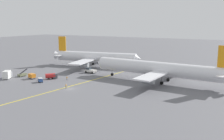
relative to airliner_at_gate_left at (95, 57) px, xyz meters
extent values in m
plane|color=slate|center=(18.44, -44.66, -5.06)|extent=(600.00, 600.00, 0.00)
cube|color=yellow|center=(16.91, -34.66, -5.06)|extent=(13.55, 119.34, 0.01)
cylinder|color=silver|center=(0.46, 0.09, 0.11)|extent=(44.35, 13.96, 5.40)
cone|color=silver|center=(23.29, 4.66, 0.11)|extent=(3.72, 5.42, 4.96)
cone|color=silver|center=(-22.16, -4.44, 0.11)|extent=(4.38, 4.94, 4.32)
cube|color=silver|center=(-1.70, -0.34, -0.70)|extent=(14.98, 44.75, 0.44)
cube|color=silver|center=(-19.71, -3.95, 0.65)|extent=(5.69, 13.38, 0.28)
cube|color=orange|center=(-19.42, -3.89, 6.81)|extent=(4.39, 1.22, 8.01)
cylinder|color=#999EA3|center=(1.72, -12.32, -2.50)|extent=(4.63, 3.37, 2.60)
cylinder|color=#999EA3|center=(-3.16, 12.03, -2.50)|extent=(4.63, 3.37, 2.60)
cylinder|color=slate|center=(-3.35, 2.80, -3.37)|extent=(0.28, 0.28, 2.09)
cylinder|color=black|center=(-3.35, 2.80, -4.41)|extent=(1.38, 0.79, 1.30)
cylinder|color=slate|center=(-2.01, -3.87, -3.37)|extent=(0.28, 0.28, 2.09)
cylinder|color=black|center=(-2.01, -3.87, -4.41)|extent=(1.38, 0.79, 1.30)
cylinder|color=slate|center=(17.78, 3.56, -3.37)|extent=(0.28, 0.28, 2.09)
cylinder|color=black|center=(17.78, 3.56, -4.41)|extent=(1.38, 0.79, 1.30)
cylinder|color=silver|center=(41.72, -18.28, 0.38)|extent=(53.58, 8.45, 5.52)
cone|color=silver|center=(13.89, -16.75, 0.38)|extent=(3.08, 5.22, 5.07)
cube|color=silver|center=(44.39, -18.43, -0.45)|extent=(8.55, 39.52, 0.44)
cube|color=silver|center=(66.86, -19.67, 0.93)|extent=(3.91, 13.16, 0.28)
cylinder|color=#999EA3|center=(43.99, -7.41, -2.25)|extent=(4.34, 2.83, 2.60)
cylinder|color=#999EA3|center=(42.78, -29.34, -2.25)|extent=(4.34, 2.83, 2.60)
cylinder|color=slate|center=(45.20, -21.88, -3.26)|extent=(0.28, 0.28, 2.31)
cylinder|color=black|center=(45.20, -21.88, -4.41)|extent=(1.33, 0.62, 1.30)
cylinder|color=slate|center=(45.57, -15.09, -3.26)|extent=(0.28, 0.28, 2.31)
cylinder|color=black|center=(45.57, -15.09, -4.41)|extent=(1.33, 0.62, 1.30)
cylinder|color=slate|center=(20.41, -17.11, -3.26)|extent=(0.28, 0.28, 2.31)
cylinder|color=black|center=(20.41, -17.11, -4.41)|extent=(1.33, 0.62, 1.30)
cube|color=white|center=(8.11, -16.21, -4.05)|extent=(5.67, 2.98, 1.12)
cube|color=#333D47|center=(6.92, -16.09, -3.04)|extent=(2.15, 2.14, 0.90)
cylinder|color=#4C4C51|center=(12.41, -16.66, -3.94)|extent=(3.20, 0.53, 0.20)
sphere|color=orange|center=(6.92, -16.09, -2.41)|extent=(0.24, 0.24, 0.24)
cylinder|color=black|center=(6.04, -17.22, -4.61)|extent=(0.93, 0.39, 0.90)
cylinder|color=black|center=(6.29, -14.80, -4.61)|extent=(0.93, 0.39, 0.90)
cylinder|color=black|center=(9.94, -17.62, -4.61)|extent=(0.93, 0.39, 0.90)
cylinder|color=black|center=(10.19, -15.20, -4.61)|extent=(0.93, 0.39, 0.90)
cube|color=#2D5199|center=(1.58, -42.22, -4.26)|extent=(2.99, 2.71, 1.00)
cube|color=#B2B2B7|center=(1.58, -42.22, -3.41)|extent=(3.14, 2.85, 0.12)
cylinder|color=black|center=(0.56, -42.37, -4.76)|extent=(0.61, 0.51, 0.60)
cylinder|color=black|center=(1.36, -41.21, -4.76)|extent=(0.61, 0.51, 0.60)
cylinder|color=black|center=(1.80, -43.22, -4.76)|extent=(0.61, 0.51, 0.60)
cylinder|color=black|center=(2.59, -42.07, -4.76)|extent=(0.61, 0.51, 0.60)
cube|color=gray|center=(-16.52, -42.76, -3.66)|extent=(3.21, 3.15, 2.20)
cube|color=silver|center=(-15.08, -44.97, -3.16)|extent=(4.30, 4.83, 3.20)
cylinder|color=black|center=(-16.47, -44.12, -4.76)|extent=(0.49, 0.61, 0.60)
cylinder|color=black|center=(-15.30, -43.35, -4.76)|extent=(0.49, 0.61, 0.60)
cylinder|color=black|center=(-15.65, -45.38, -4.76)|extent=(0.49, 0.61, 0.60)
cylinder|color=black|center=(-14.48, -44.61, -4.76)|extent=(0.49, 0.61, 0.60)
cube|color=#666B4C|center=(-13.69, -37.98, -4.31)|extent=(1.91, 4.05, 0.90)
cube|color=black|center=(-13.72, -37.18, -2.96)|extent=(0.81, 4.25, 1.83)
cylinder|color=black|center=(-14.41, -37.25, -4.76)|extent=(0.22, 0.61, 0.60)
cylinder|color=black|center=(-13.02, -37.21, -4.76)|extent=(0.22, 0.61, 0.60)
cylinder|color=black|center=(-14.37, -38.75, -4.76)|extent=(0.22, 0.61, 0.60)
cylinder|color=black|center=(-12.97, -38.71, -4.76)|extent=(0.22, 0.61, 0.60)
cube|color=slate|center=(-6.24, -39.30, -4.64)|extent=(3.52, 2.69, 0.25)
cube|color=orange|center=(-6.24, -39.30, -3.71)|extent=(3.09, 2.43, 1.60)
cylinder|color=black|center=(-5.39, -38.73, -4.76)|extent=(0.62, 0.30, 0.60)
cylinder|color=black|center=(-5.61, -40.11, -4.76)|extent=(0.62, 0.30, 0.60)
cylinder|color=black|center=(-6.87, -38.49, -4.76)|extent=(0.62, 0.30, 0.60)
cylinder|color=black|center=(-7.09, -39.87, -4.76)|extent=(0.62, 0.30, 0.60)
cylinder|color=red|center=(0.95, -35.84, -3.66)|extent=(4.07, 4.37, 2.00)
cube|color=#4C4C51|center=(2.21, -34.28, -3.86)|extent=(2.50, 2.51, 1.80)
cylinder|color=black|center=(0.88, -34.82, -4.76)|extent=(0.53, 0.59, 0.60)
cylinder|color=black|center=(1.97, -35.70, -4.76)|extent=(0.53, 0.59, 0.60)
cylinder|color=black|center=(-0.06, -35.99, -4.76)|extent=(0.53, 0.59, 0.60)
cylinder|color=black|center=(1.03, -36.87, -4.76)|extent=(0.53, 0.59, 0.60)
cylinder|color=#4C4C51|center=(16.90, -44.74, -4.64)|extent=(0.28, 0.28, 0.85)
cylinder|color=orange|center=(16.90, -44.74, -3.91)|extent=(0.36, 0.36, 0.60)
sphere|color=tan|center=(16.90, -44.74, -3.49)|extent=(0.23, 0.23, 0.23)
cylinder|color=#F24C19|center=(16.66, -44.55, -3.79)|extent=(0.05, 0.05, 0.40)
cylinder|color=#4C4C51|center=(8.48, -34.10, -4.65)|extent=(0.28, 0.28, 0.83)
cylinder|color=orange|center=(8.48, -34.10, -3.94)|extent=(0.36, 0.36, 0.58)
sphere|color=tan|center=(8.48, -34.10, -3.54)|extent=(0.22, 0.22, 0.22)
cylinder|color=#F24C19|center=(8.77, -34.16, -3.83)|extent=(0.05, 0.05, 0.40)
camera|label=1|loc=(76.97, -115.59, 18.81)|focal=41.49mm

